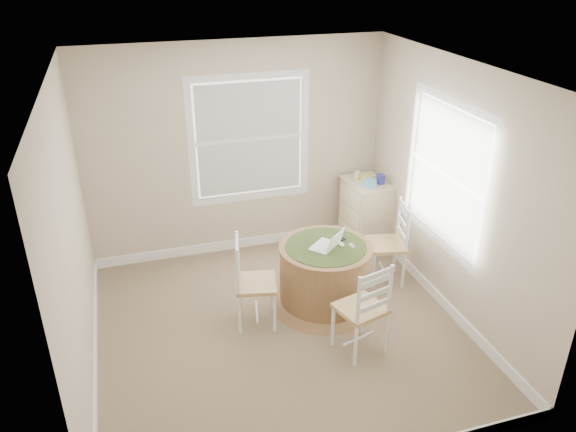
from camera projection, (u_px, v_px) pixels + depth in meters
name	position (u px, v px, depth m)	size (l,w,h in m)	color
room	(292.00, 206.00, 5.32)	(3.64, 3.64, 2.64)	#75664A
round_table	(325.00, 272.00, 5.97)	(1.16, 1.16, 0.71)	#8C5E3E
chair_left	(256.00, 283.00, 5.62)	(0.42, 0.40, 0.95)	white
chair_near	(361.00, 308.00, 5.23)	(0.42, 0.40, 0.95)	white
chair_right	(386.00, 244.00, 6.34)	(0.42, 0.40, 0.95)	white
laptop	(327.00, 245.00, 5.80)	(0.41, 0.40, 0.22)	white
mouse	(341.00, 244.00, 5.85)	(0.06, 0.09, 0.03)	white
phone	(352.00, 246.00, 5.84)	(0.04, 0.09, 0.02)	#B7BABF
keys	(342.00, 240.00, 5.95)	(0.06, 0.05, 0.03)	black
corner_chest	(365.00, 213.00, 7.17)	(0.55, 0.68, 0.86)	beige
tissue_box	(370.00, 184.00, 6.79)	(0.12, 0.12, 0.10)	#63AEE3
box_yellow	(367.00, 178.00, 7.02)	(0.15, 0.10, 0.06)	#D0D74B
box_blue	(382.00, 179.00, 6.89)	(0.08, 0.08, 0.12)	#343296
cup_cream	(356.00, 175.00, 7.07)	(0.07, 0.07, 0.09)	beige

